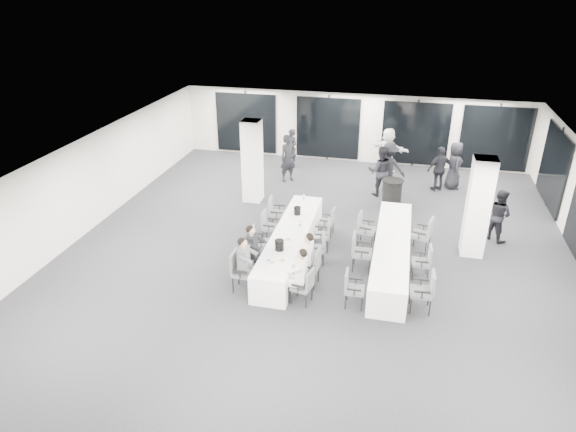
% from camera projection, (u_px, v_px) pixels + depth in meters
% --- Properties ---
extents(room, '(14.04, 16.04, 2.84)m').
position_uv_depth(room, '(355.00, 195.00, 14.59)').
color(room, black).
rests_on(room, ground).
extents(column_left, '(0.60, 0.60, 2.80)m').
position_uv_depth(column_left, '(252.00, 161.00, 17.17)').
color(column_left, white).
rests_on(column_left, floor).
extents(column_right, '(0.60, 0.60, 2.80)m').
position_uv_depth(column_right, '(478.00, 207.00, 13.81)').
color(column_right, white).
rests_on(column_right, floor).
extents(banquet_table_main, '(0.90, 5.00, 0.75)m').
position_uv_depth(banquet_table_main, '(290.00, 244.00, 14.09)').
color(banquet_table_main, white).
rests_on(banquet_table_main, floor).
extents(banquet_table_side, '(0.90, 5.00, 0.75)m').
position_uv_depth(banquet_table_side, '(391.00, 253.00, 13.64)').
color(banquet_table_side, white).
rests_on(banquet_table_side, floor).
extents(cocktail_table, '(0.71, 0.71, 0.99)m').
position_uv_depth(cocktail_table, '(392.00, 194.00, 16.96)').
color(cocktail_table, black).
rests_on(cocktail_table, floor).
extents(chair_main_left_near, '(0.52, 0.58, 1.02)m').
position_uv_depth(chair_main_left_near, '(240.00, 269.00, 12.52)').
color(chair_main_left_near, '#4D4F54').
rests_on(chair_main_left_near, floor).
extents(chair_main_left_second, '(0.54, 0.56, 0.89)m').
position_uv_depth(chair_main_left_second, '(248.00, 258.00, 13.12)').
color(chair_main_left_second, '#4D4F54').
rests_on(chair_main_left_second, floor).
extents(chair_main_left_mid, '(0.57, 0.60, 0.94)m').
position_uv_depth(chair_main_left_mid, '(258.00, 240.00, 13.94)').
color(chair_main_left_mid, '#4D4F54').
rests_on(chair_main_left_mid, floor).
extents(chair_main_left_fourth, '(0.47, 0.52, 0.92)m').
position_uv_depth(chair_main_left_fourth, '(268.00, 224.00, 14.85)').
color(chair_main_left_fourth, '#4D4F54').
rests_on(chair_main_left_fourth, floor).
extents(chair_main_left_far, '(0.54, 0.59, 1.00)m').
position_uv_depth(chair_main_left_far, '(275.00, 211.00, 15.56)').
color(chair_main_left_far, '#4D4F54').
rests_on(chair_main_left_far, floor).
extents(chair_main_right_near, '(0.53, 0.56, 0.90)m').
position_uv_depth(chair_main_right_near, '(305.00, 285.00, 12.01)').
color(chair_main_right_near, '#4D4F54').
rests_on(chair_main_right_near, floor).
extents(chair_main_right_second, '(0.55, 0.60, 1.00)m').
position_uv_depth(chair_main_right_second, '(312.00, 265.00, 12.69)').
color(chair_main_right_second, '#4D4F54').
rests_on(chair_main_right_second, floor).
extents(chair_main_right_mid, '(0.54, 0.57, 0.89)m').
position_uv_depth(chair_main_right_mid, '(319.00, 246.00, 13.69)').
color(chair_main_right_mid, '#4D4F54').
rests_on(chair_main_right_mid, floor).
extents(chair_main_right_fourth, '(0.54, 0.57, 0.92)m').
position_uv_depth(chair_main_right_fourth, '(324.00, 233.00, 14.36)').
color(chair_main_right_fourth, '#4D4F54').
rests_on(chair_main_right_fourth, floor).
extents(chair_main_right_far, '(0.46, 0.51, 0.86)m').
position_uv_depth(chair_main_right_far, '(329.00, 220.00, 15.18)').
color(chair_main_right_far, '#4D4F54').
rests_on(chair_main_right_far, floor).
extents(chair_side_left_near, '(0.46, 0.52, 0.90)m').
position_uv_depth(chair_side_left_near, '(352.00, 287.00, 11.94)').
color(chair_side_left_near, '#4D4F54').
rests_on(chair_side_left_near, floor).
extents(chair_side_left_mid, '(0.52, 0.58, 1.01)m').
position_uv_depth(chair_side_left_mid, '(359.00, 250.00, 13.39)').
color(chair_side_left_mid, '#4D4F54').
rests_on(chair_side_left_mid, floor).
extents(chair_side_left_far, '(0.54, 0.59, 0.97)m').
position_uv_depth(chair_side_left_far, '(364.00, 227.00, 14.64)').
color(chair_side_left_far, '#4D4F54').
rests_on(chair_side_left_far, floor).
extents(chair_side_right_near, '(0.53, 0.59, 1.01)m').
position_uv_depth(chair_side_right_near, '(425.00, 289.00, 11.72)').
color(chair_side_right_near, '#4D4F54').
rests_on(chair_side_right_near, floor).
extents(chair_side_right_mid, '(0.48, 0.53, 0.90)m').
position_uv_depth(chair_side_right_mid, '(424.00, 260.00, 13.03)').
color(chair_side_right_mid, '#4D4F54').
rests_on(chair_side_right_mid, floor).
extents(chair_side_right_far, '(0.63, 0.66, 1.04)m').
position_uv_depth(chair_side_right_far, '(424.00, 233.00, 14.23)').
color(chair_side_right_far, '#4D4F54').
rests_on(chair_side_right_far, floor).
extents(seated_guest_a, '(0.50, 0.38, 1.44)m').
position_uv_depth(seated_guest_a, '(246.00, 261.00, 12.39)').
color(seated_guest_a, '#4F5156').
rests_on(seated_guest_a, floor).
extents(seated_guest_b, '(0.50, 0.38, 1.44)m').
position_uv_depth(seated_guest_b, '(254.00, 248.00, 12.97)').
color(seated_guest_b, black).
rests_on(seated_guest_b, floor).
extents(seated_guest_c, '(0.50, 0.38, 1.44)m').
position_uv_depth(seated_guest_c, '(298.00, 272.00, 11.93)').
color(seated_guest_c, white).
rests_on(seated_guest_c, floor).
extents(seated_guest_d, '(0.50, 0.38, 1.44)m').
position_uv_depth(seated_guest_d, '(305.00, 256.00, 12.63)').
color(seated_guest_d, white).
rests_on(seated_guest_d, floor).
extents(standing_guest_a, '(0.94, 0.94, 2.02)m').
position_uv_depth(standing_guest_a, '(288.00, 155.00, 18.95)').
color(standing_guest_a, black).
rests_on(standing_guest_a, floor).
extents(standing_guest_b, '(1.06, 0.74, 2.02)m').
position_uv_depth(standing_guest_b, '(381.00, 168.00, 17.74)').
color(standing_guest_b, black).
rests_on(standing_guest_b, floor).
extents(standing_guest_c, '(1.38, 0.81, 2.04)m').
position_uv_depth(standing_guest_c, '(389.00, 164.00, 18.06)').
color(standing_guest_c, black).
rests_on(standing_guest_c, floor).
extents(standing_guest_d, '(1.24, 1.06, 1.84)m').
position_uv_depth(standing_guest_d, '(440.00, 166.00, 18.14)').
color(standing_guest_d, black).
rests_on(standing_guest_d, floor).
extents(standing_guest_e, '(0.72, 1.02, 1.94)m').
position_uv_depth(standing_guest_e, '(455.00, 162.00, 18.35)').
color(standing_guest_e, black).
rests_on(standing_guest_e, floor).
extents(standing_guest_f, '(1.92, 1.46, 1.97)m').
position_uv_depth(standing_guest_f, '(388.00, 147.00, 19.91)').
color(standing_guest_f, white).
rests_on(standing_guest_f, floor).
extents(standing_guest_g, '(0.83, 0.80, 1.77)m').
position_uv_depth(standing_guest_g, '(291.00, 146.00, 20.38)').
color(standing_guest_g, black).
rests_on(standing_guest_g, floor).
extents(standing_guest_h, '(0.98, 0.98, 1.78)m').
position_uv_depth(standing_guest_h, '(499.00, 211.00, 14.78)').
color(standing_guest_h, black).
rests_on(standing_guest_h, floor).
extents(ice_bucket_near, '(0.24, 0.24, 0.27)m').
position_uv_depth(ice_bucket_near, '(279.00, 245.00, 12.97)').
color(ice_bucket_near, black).
rests_on(ice_bucket_near, banquet_table_main).
extents(ice_bucket_far, '(0.20, 0.20, 0.23)m').
position_uv_depth(ice_bucket_far, '(297.00, 211.00, 14.88)').
color(ice_bucket_far, black).
rests_on(ice_bucket_far, banquet_table_main).
extents(water_bottle_a, '(0.07, 0.07, 0.23)m').
position_uv_depth(water_bottle_a, '(268.00, 259.00, 12.39)').
color(water_bottle_a, silver).
rests_on(water_bottle_a, banquet_table_main).
extents(water_bottle_b, '(0.07, 0.07, 0.23)m').
position_uv_depth(water_bottle_b, '(300.00, 224.00, 14.09)').
color(water_bottle_b, silver).
rests_on(water_bottle_b, banquet_table_main).
extents(water_bottle_c, '(0.07, 0.07, 0.21)m').
position_uv_depth(water_bottle_c, '(304.00, 198.00, 15.78)').
color(water_bottle_c, silver).
rests_on(water_bottle_c, banquet_table_main).
extents(plate_a, '(0.19, 0.19, 0.03)m').
position_uv_depth(plate_a, '(272.00, 262.00, 12.44)').
color(plate_a, white).
rests_on(plate_a, banquet_table_main).
extents(plate_b, '(0.18, 0.18, 0.03)m').
position_uv_depth(plate_b, '(282.00, 261.00, 12.52)').
color(plate_b, white).
rests_on(plate_b, banquet_table_main).
extents(plate_c, '(0.20, 0.20, 0.03)m').
position_uv_depth(plate_c, '(288.00, 240.00, 13.50)').
color(plate_c, white).
rests_on(plate_c, banquet_table_main).
extents(wine_glass, '(0.07, 0.07, 0.19)m').
position_uv_depth(wine_glass, '(277.00, 267.00, 11.99)').
color(wine_glass, silver).
rests_on(wine_glass, banquet_table_main).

